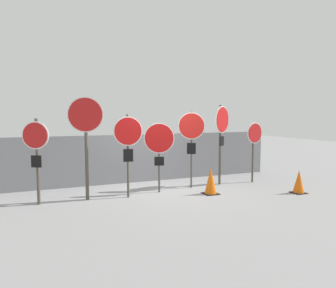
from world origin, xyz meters
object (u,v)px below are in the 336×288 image
Objects in this scene: stop_sign_5 at (222,128)px; traffic_cone_0 at (211,181)px; stop_sign_0 at (36,146)px; traffic_cone_1 at (299,182)px; stop_sign_6 at (254,138)px; stop_sign_3 at (159,142)px; stop_sign_4 at (191,131)px; stop_sign_2 at (128,138)px; stop_sign_1 at (86,128)px.

traffic_cone_0 is at bearing -165.51° from stop_sign_5.
stop_sign_0 is 7.14m from traffic_cone_1.
traffic_cone_1 is at bearing -95.21° from stop_sign_6.
stop_sign_4 is (1.12, 0.18, 0.28)m from stop_sign_3.
stop_sign_0 is 1.07× the size of stop_sign_3.
stop_sign_4 is (2.09, 0.40, 0.13)m from stop_sign_2.
stop_sign_5 is 3.82× the size of traffic_cone_1.
stop_sign_3 is (2.04, 0.03, -0.43)m from stop_sign_1.
traffic_cone_0 is (1.27, -0.72, -1.10)m from stop_sign_3.
stop_sign_1 is 1.36× the size of stop_sign_6.
stop_sign_4 is 2.31m from stop_sign_6.
stop_sign_4 is at bearing 152.73° from stop_sign_5.
stop_sign_4 is 3.51× the size of traffic_cone_1.
stop_sign_0 is at bearing -147.76° from stop_sign_4.
stop_sign_6 is at bearing 28.48° from stop_sign_4.
traffic_cone_0 is (-0.95, -0.98, -1.45)m from stop_sign_5.
stop_sign_0 is at bearing 166.97° from traffic_cone_1.
stop_sign_4 is 1.65m from traffic_cone_0.
stop_sign_6 is 2.99× the size of traffic_cone_1.
traffic_cone_0 is (0.16, -0.90, -1.38)m from stop_sign_4.
stop_sign_0 reaches higher than stop_sign_6.
stop_sign_3 is 3.41m from stop_sign_6.
stop_sign_1 reaches higher than traffic_cone_1.
stop_sign_6 reaches higher than traffic_cone_0.
stop_sign_4 reaches higher than traffic_cone_1.
stop_sign_3 is at bearing 156.02° from traffic_cone_1.
stop_sign_3 is 0.79× the size of stop_sign_5.
stop_sign_5 is 1.99m from traffic_cone_0.
stop_sign_5 is 1.28× the size of stop_sign_6.
stop_sign_3 reaches higher than stop_sign_6.
stop_sign_1 is 1.16× the size of stop_sign_4.
stop_sign_1 is at bearing 28.31° from stop_sign_0.
stop_sign_1 is 3.66× the size of traffic_cone_0.
stop_sign_2 is 3.05× the size of traffic_cone_0.
traffic_cone_0 is at bearing -50.61° from stop_sign_4.
stop_sign_5 is at bearing 18.30° from stop_sign_1.
traffic_cone_1 is (6.87, -1.59, -1.13)m from stop_sign_0.
stop_sign_2 is at bearing -147.43° from stop_sign_3.
stop_sign_6 is 2.09m from traffic_cone_1.
stop_sign_0 is 3.24m from stop_sign_3.
stop_sign_5 is at bearing 26.43° from stop_sign_3.
traffic_cone_0 is 1.11× the size of traffic_cone_1.
stop_sign_0 is at bearing 171.21° from traffic_cone_0.
stop_sign_2 is at bearing 157.16° from stop_sign_5.
stop_sign_2 is 0.89× the size of stop_sign_5.
stop_sign_3 is 3.03× the size of traffic_cone_1.
stop_sign_1 is 5.46m from stop_sign_6.
stop_sign_0 reaches higher than traffic_cone_1.
stop_sign_1 is 1.12m from stop_sign_2.
stop_sign_1 reaches higher than stop_sign_5.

